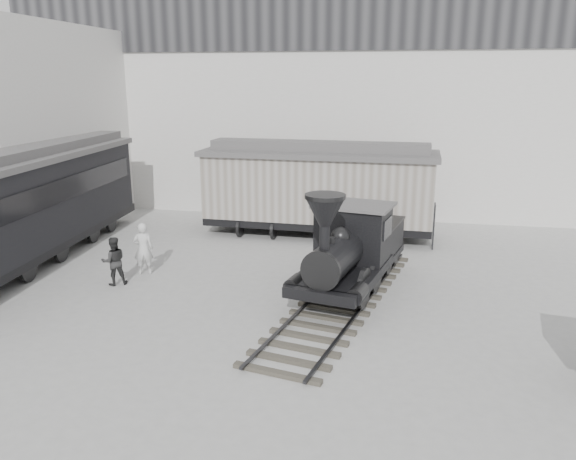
% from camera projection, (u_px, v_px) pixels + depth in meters
% --- Properties ---
extents(ground, '(90.00, 90.00, 0.00)m').
position_uv_depth(ground, '(285.00, 339.00, 15.03)').
color(ground, '#9E9E9B').
extents(north_wall, '(34.00, 2.51, 11.00)m').
position_uv_depth(north_wall, '(344.00, 103.00, 27.78)').
color(north_wall, silver).
rests_on(north_wall, ground).
extents(west_pavilion, '(7.00, 12.11, 9.00)m').
position_uv_depth(west_pavilion, '(20.00, 129.00, 25.97)').
color(west_pavilion, silver).
rests_on(west_pavilion, ground).
extents(locomotive, '(4.33, 10.52, 3.63)m').
position_uv_depth(locomotive, '(349.00, 254.00, 17.84)').
color(locomotive, '#3E392E').
rests_on(locomotive, ground).
extents(boxcar, '(10.23, 3.53, 4.14)m').
position_uv_depth(boxcar, '(318.00, 187.00, 24.44)').
color(boxcar, black).
rests_on(boxcar, ground).
extents(passenger_coach, '(4.15, 15.32, 4.05)m').
position_uv_depth(passenger_coach, '(17.00, 206.00, 20.41)').
color(passenger_coach, black).
rests_on(passenger_coach, ground).
extents(visitor_a, '(0.80, 0.66, 1.89)m').
position_uv_depth(visitor_a, '(143.00, 249.00, 19.76)').
color(visitor_a, silver).
rests_on(visitor_a, ground).
extents(visitor_b, '(1.02, 0.97, 1.66)m').
position_uv_depth(visitor_b, '(114.00, 261.00, 18.78)').
color(visitor_b, '#2B2B2B').
rests_on(visitor_b, ground).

